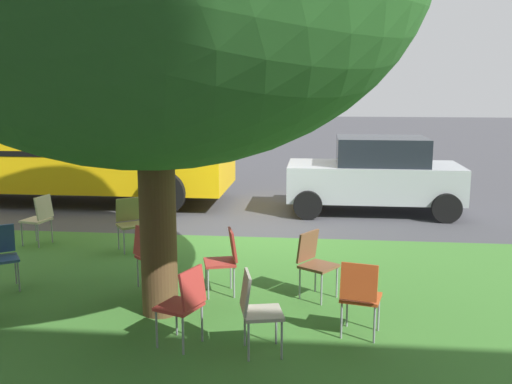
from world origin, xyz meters
The scene contains 13 objects.
ground centered at (0.00, 0.00, 0.00)m, with size 80.00×80.00×0.00m, color #424247.
grass_verge centered at (0.00, 3.20, 0.00)m, with size 48.00×6.00×0.01m, color #3D752D.
chair_0 centered at (-1.20, 3.15, 0.52)m, with size 0.58×0.58×0.88m.
chair_2 centered at (-1.71, 4.34, 0.52)m, with size 0.50×0.50×0.88m.
chair_3 centered at (1.03, 3.07, 0.52)m, with size 0.59×0.59×0.88m.
chair_4 centered at (1.92, 1.23, 0.52)m, with size 0.58×0.58×0.88m.
chair_5 centered at (-0.61, 4.85, 0.52)m, with size 0.51×0.50×0.88m.
chair_6 centered at (-0.02, 3.15, 0.52)m, with size 0.52×0.51×0.88m.
chair_7 centered at (3.57, 1.12, 0.52)m, with size 0.50×0.50×0.88m.
chair_8 centered at (0.16, 4.77, 0.52)m, with size 0.54×0.54×0.88m.
chair_9 centered at (3.06, 3.28, 0.52)m, with size 0.58×0.58×0.88m.
parked_car centered at (-2.47, -2.21, 0.84)m, with size 3.70×1.92×1.65m.
school_bus centered at (6.05, -2.66, 1.76)m, with size 10.40×2.80×2.88m.
Camera 1 is at (-1.22, 10.50, 2.78)m, focal length 40.83 mm.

